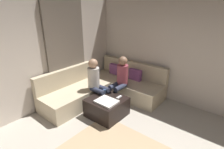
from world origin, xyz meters
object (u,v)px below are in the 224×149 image
(sectional_couch, at_px, (105,88))
(person_on_couch_side, at_px, (97,82))
(person_on_couch_back, at_px, (120,78))
(coffee_mug, at_px, (105,91))
(ottoman, at_px, (107,107))
(game_remote, at_px, (119,97))

(sectional_couch, xyz_separation_m, person_on_couch_side, (0.15, -0.46, 0.38))
(sectional_couch, height_order, person_on_couch_back, person_on_couch_back)
(coffee_mug, bearing_deg, person_on_couch_back, 80.03)
(coffee_mug, bearing_deg, sectional_couch, 131.05)
(ottoman, height_order, game_remote, game_remote)
(ottoman, relative_size, game_remote, 5.07)
(person_on_couch_side, bearing_deg, ottoman, 70.62)
(ottoman, height_order, person_on_couch_back, person_on_couch_back)
(sectional_couch, bearing_deg, game_remote, -26.85)
(coffee_mug, height_order, game_remote, coffee_mug)
(person_on_couch_back, bearing_deg, ottoman, 101.34)
(coffee_mug, bearing_deg, person_on_couch_side, -174.61)
(sectional_couch, xyz_separation_m, person_on_couch_back, (0.46, 0.06, 0.38))
(sectional_couch, distance_m, game_remote, 0.88)
(person_on_couch_back, bearing_deg, game_remote, 124.99)
(coffee_mug, relative_size, person_on_couch_back, 0.08)
(sectional_couch, bearing_deg, person_on_couch_side, -72.03)
(ottoman, relative_size, person_on_couch_back, 0.63)
(sectional_couch, xyz_separation_m, coffee_mug, (0.38, -0.43, 0.19))
(coffee_mug, bearing_deg, game_remote, 5.71)
(coffee_mug, distance_m, person_on_couch_side, 0.30)
(coffee_mug, height_order, person_on_couch_side, person_on_couch_side)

